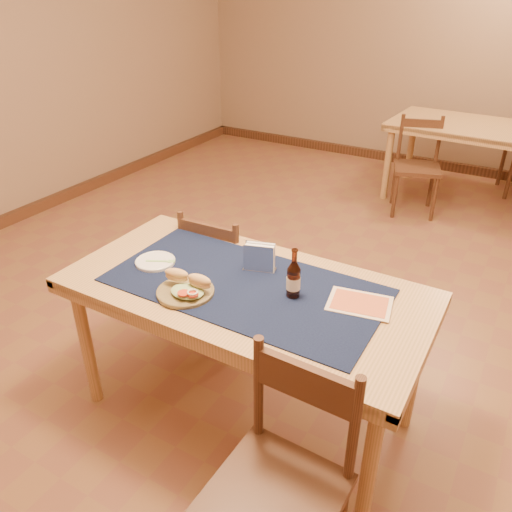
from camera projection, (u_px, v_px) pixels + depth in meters
The scene contains 14 objects.
room at pixel (327, 100), 2.47m from camera, with size 6.04×7.04×2.84m.
main_table at pixel (245, 301), 2.22m from camera, with size 1.60×0.80×0.75m.
placemat at pixel (245, 285), 2.18m from camera, with size 1.20×0.60×0.01m, color #0E1A36.
baseboard at pixel (312, 320), 3.13m from camera, with size 6.00×7.00×0.10m.
back_table at pixel (489, 136), 4.55m from camera, with size 1.79×0.96×0.75m.
chair_main_far at pixel (223, 274), 2.86m from camera, with size 0.41×0.41×0.85m.
chair_main_near at pixel (281, 482), 1.65m from camera, with size 0.43×0.43×0.90m.
chair_back_near at pixel (417, 165), 4.52m from camera, with size 0.50×0.50×0.86m.
sandwich_plate at pixel (187, 288), 2.10m from camera, with size 0.25×0.25×0.09m.
side_plate at pixel (155, 261), 2.34m from camera, with size 0.19×0.19×0.02m.
fork at pixel (163, 261), 2.33m from camera, with size 0.13×0.08×0.00m.
beer_bottle at pixel (294, 279), 2.06m from camera, with size 0.06×0.06×0.22m.
napkin_holder at pixel (259, 258), 2.26m from camera, with size 0.16×0.10×0.13m.
menu_card at pixel (360, 303), 2.05m from camera, with size 0.29×0.23×0.01m.
Camera 1 is at (0.97, -2.37, 1.93)m, focal length 35.00 mm.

